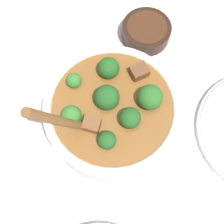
{
  "coord_description": "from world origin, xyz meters",
  "views": [
    {
      "loc": [
        -0.02,
        0.17,
        0.52
      ],
      "look_at": [
        0.0,
        0.0,
        0.06
      ],
      "focal_mm": 45.0,
      "sensor_mm": 36.0,
      "label": 1
    }
  ],
  "objects": [
    {
      "name": "stew_bowl",
      "position": [
        0.0,
        -0.0,
        0.06
      ],
      "size": [
        0.23,
        0.23,
        0.25
      ],
      "color": "white",
      "rests_on": "ground_plane"
    },
    {
      "name": "condiment_bowl",
      "position": [
        -0.05,
        -0.21,
        0.02
      ],
      "size": [
        0.1,
        0.1,
        0.03
      ],
      "color": "black",
      "rests_on": "ground_plane"
    },
    {
      "name": "ground_plane",
      "position": [
        0.0,
        0.0,
        0.0
      ],
      "size": [
        4.0,
        4.0,
        0.0
      ],
      "primitive_type": "plane",
      "color": "silver"
    }
  ]
}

